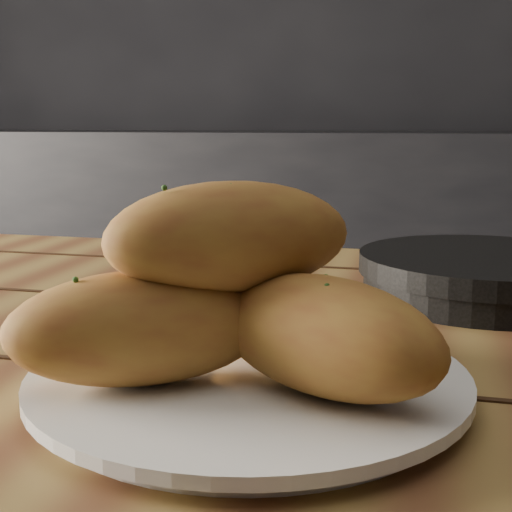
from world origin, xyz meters
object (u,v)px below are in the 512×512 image
(skillet, at_px, (488,275))
(table, at_px, (467,470))
(plate, at_px, (249,382))
(bread_rolls, at_px, (238,299))

(skillet, bearing_deg, table, -96.84)
(plate, bearing_deg, skillet, 61.80)
(table, distance_m, bread_rolls, 0.26)
(bread_rolls, xyz_separation_m, skillet, (0.18, 0.32, -0.04))
(plate, height_order, bread_rolls, bread_rolls)
(plate, bearing_deg, bread_rolls, -149.04)
(bread_rolls, bearing_deg, table, 40.88)
(plate, xyz_separation_m, skillet, (0.17, 0.32, 0.01))
(table, height_order, bread_rolls, bread_rolls)
(plate, distance_m, bread_rolls, 0.06)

